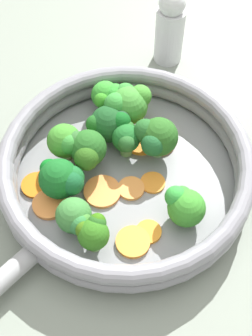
{
  "coord_description": "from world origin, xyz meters",
  "views": [
    {
      "loc": [
        0.1,
        -0.28,
        0.47
      ],
      "look_at": [
        0.0,
        0.0,
        0.03
      ],
      "focal_mm": 50.0,
      "sensor_mm": 36.0,
      "label": 1
    }
  ],
  "objects_px": {
    "broccoli_floret_4": "(85,151)",
    "broccoli_floret_7": "(68,140)",
    "salt_shaker": "(170,27)",
    "broccoli_floret_8": "(62,179)",
    "carrot_slice_7": "(149,232)",
    "broccoli_floret_10": "(94,232)",
    "carrot_slice_8": "(139,139)",
    "carrot_slice_9": "(85,152)",
    "carrot_slice_4": "(158,141)",
    "broccoli_floret_1": "(184,205)",
    "carrot_slice_2": "(131,188)",
    "carrot_slice_0": "(153,183)",
    "broccoli_floret_2": "(109,124)",
    "broccoli_floret_3": "(156,137)",
    "carrot_slice_6": "(133,242)",
    "broccoli_floret_5": "(108,96)",
    "broccoli_floret_0": "(128,103)",
    "skillet": "(126,178)",
    "broccoli_floret_6": "(76,218)",
    "carrot_slice_10": "(36,185)",
    "carrot_slice_5": "(50,185)",
    "carrot_slice_1": "(49,204)",
    "broccoli_floret_9": "(126,138)",
    "carrot_slice_3": "(102,191)"
  },
  "relations": [
    {
      "from": "carrot_slice_8",
      "to": "broccoli_floret_8",
      "type": "height_order",
      "value": "broccoli_floret_8"
    },
    {
      "from": "broccoli_floret_8",
      "to": "salt_shaker",
      "type": "bearing_deg",
      "value": 80.96
    },
    {
      "from": "carrot_slice_7",
      "to": "broccoli_floret_10",
      "type": "bearing_deg",
      "value": -145.85
    },
    {
      "from": "broccoli_floret_3",
      "to": "broccoli_floret_2",
      "type": "bearing_deg",
      "value": 175.28
    },
    {
      "from": "broccoli_floret_1",
      "to": "broccoli_floret_7",
      "type": "distance_m",
      "value": 0.15
    },
    {
      "from": "broccoli_floret_8",
      "to": "broccoli_floret_1",
      "type": "bearing_deg",
      "value": 6.74
    },
    {
      "from": "skillet",
      "to": "carrot_slice_5",
      "type": "relative_size",
      "value": 5.71
    },
    {
      "from": "carrot_slice_6",
      "to": "broccoli_floret_5",
      "type": "height_order",
      "value": "broccoli_floret_5"
    },
    {
      "from": "carrot_slice_5",
      "to": "carrot_slice_10",
      "type": "distance_m",
      "value": 0.02
    },
    {
      "from": "carrot_slice_3",
      "to": "carrot_slice_4",
      "type": "height_order",
      "value": "same"
    },
    {
      "from": "carrot_slice_6",
      "to": "broccoli_floret_1",
      "type": "relative_size",
      "value": 0.8
    },
    {
      "from": "carrot_slice_7",
      "to": "broccoli_floret_10",
      "type": "relative_size",
      "value": 0.62
    },
    {
      "from": "carrot_slice_2",
      "to": "broccoli_floret_10",
      "type": "xyz_separation_m",
      "value": [
        -0.01,
        -0.08,
        0.03
      ]
    },
    {
      "from": "carrot_slice_7",
      "to": "carrot_slice_10",
      "type": "distance_m",
      "value": 0.14
    },
    {
      "from": "broccoli_floret_2",
      "to": "carrot_slice_4",
      "type": "bearing_deg",
      "value": 13.75
    },
    {
      "from": "carrot_slice_10",
      "to": "broccoli_floret_3",
      "type": "height_order",
      "value": "broccoli_floret_3"
    },
    {
      "from": "carrot_slice_2",
      "to": "broccoli_floret_3",
      "type": "distance_m",
      "value": 0.07
    },
    {
      "from": "carrot_slice_1",
      "to": "broccoli_floret_3",
      "type": "distance_m",
      "value": 0.14
    },
    {
      "from": "carrot_slice_10",
      "to": "salt_shaker",
      "type": "distance_m",
      "value": 0.28
    },
    {
      "from": "skillet",
      "to": "carrot_slice_7",
      "type": "xyz_separation_m",
      "value": [
        0.05,
        -0.06,
        0.01
      ]
    },
    {
      "from": "broccoli_floret_3",
      "to": "broccoli_floret_10",
      "type": "distance_m",
      "value": 0.14
    },
    {
      "from": "broccoli_floret_5",
      "to": "broccoli_floret_8",
      "type": "bearing_deg",
      "value": -91.34
    },
    {
      "from": "carrot_slice_1",
      "to": "broccoli_floret_10",
      "type": "xyz_separation_m",
      "value": [
        0.07,
        -0.03,
        0.03
      ]
    },
    {
      "from": "carrot_slice_5",
      "to": "broccoli_floret_9",
      "type": "distance_m",
      "value": 0.1
    },
    {
      "from": "broccoli_floret_4",
      "to": "broccoli_floret_7",
      "type": "relative_size",
      "value": 1.02
    },
    {
      "from": "carrot_slice_0",
      "to": "broccoli_floret_9",
      "type": "bearing_deg",
      "value": 144.18
    },
    {
      "from": "salt_shaker",
      "to": "broccoli_floret_8",
      "type": "bearing_deg",
      "value": -99.04
    },
    {
      "from": "carrot_slice_8",
      "to": "broccoli_floret_10",
      "type": "bearing_deg",
      "value": -89.04
    },
    {
      "from": "carrot_slice_0",
      "to": "broccoli_floret_0",
      "type": "height_order",
      "value": "broccoli_floret_0"
    },
    {
      "from": "carrot_slice_4",
      "to": "broccoli_floret_1",
      "type": "bearing_deg",
      "value": -57.64
    },
    {
      "from": "broccoli_floret_1",
      "to": "carrot_slice_7",
      "type": "bearing_deg",
      "value": -132.45
    },
    {
      "from": "carrot_slice_2",
      "to": "carrot_slice_0",
      "type": "bearing_deg",
      "value": 38.0
    },
    {
      "from": "broccoli_floret_6",
      "to": "carrot_slice_7",
      "type": "bearing_deg",
      "value": 15.86
    },
    {
      "from": "carrot_slice_0",
      "to": "carrot_slice_10",
      "type": "bearing_deg",
      "value": -158.49
    },
    {
      "from": "broccoli_floret_4",
      "to": "carrot_slice_10",
      "type": "bearing_deg",
      "value": -135.27
    },
    {
      "from": "carrot_slice_4",
      "to": "broccoli_floret_7",
      "type": "xyz_separation_m",
      "value": [
        -0.09,
        -0.06,
        0.03
      ]
    },
    {
      "from": "carrot_slice_0",
      "to": "carrot_slice_9",
      "type": "xyz_separation_m",
      "value": [
        -0.09,
        0.01,
        0.0
      ]
    },
    {
      "from": "carrot_slice_9",
      "to": "broccoli_floret_4",
      "type": "relative_size",
      "value": 0.57
    },
    {
      "from": "salt_shaker",
      "to": "carrot_slice_7",
      "type": "bearing_deg",
      "value": -77.08
    },
    {
      "from": "carrot_slice_6",
      "to": "broccoli_floret_10",
      "type": "xyz_separation_m",
      "value": [
        -0.04,
        -0.02,
        0.03
      ]
    },
    {
      "from": "carrot_slice_8",
      "to": "carrot_slice_9",
      "type": "xyz_separation_m",
      "value": [
        -0.05,
        -0.04,
        -0.0
      ]
    },
    {
      "from": "broccoli_floret_4",
      "to": "broccoli_floret_7",
      "type": "xyz_separation_m",
      "value": [
        -0.02,
        0.01,
        0.0
      ]
    },
    {
      "from": "skillet",
      "to": "carrot_slice_7",
      "type": "height_order",
      "value": "carrot_slice_7"
    },
    {
      "from": "skillet",
      "to": "broccoli_floret_6",
      "type": "distance_m",
      "value": 0.09
    },
    {
      "from": "broccoli_floret_6",
      "to": "broccoli_floret_8",
      "type": "distance_m",
      "value": 0.05
    },
    {
      "from": "carrot_slice_6",
      "to": "carrot_slice_4",
      "type": "bearing_deg",
      "value": 96.62
    },
    {
      "from": "carrot_slice_10",
      "to": "broccoli_floret_10",
      "type": "height_order",
      "value": "broccoli_floret_10"
    },
    {
      "from": "carrot_slice_1",
      "to": "carrot_slice_6",
      "type": "height_order",
      "value": "same"
    },
    {
      "from": "carrot_slice_3",
      "to": "broccoli_floret_10",
      "type": "distance_m",
      "value": 0.07
    },
    {
      "from": "broccoli_floret_10",
      "to": "salt_shaker",
      "type": "distance_m",
      "value": 0.31
    }
  ]
}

